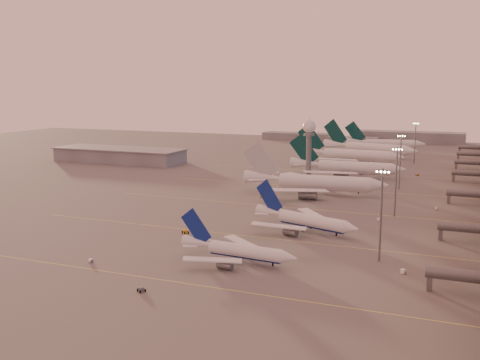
% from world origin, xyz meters
% --- Properties ---
extents(ground, '(700.00, 700.00, 0.00)m').
position_xyz_m(ground, '(0.00, 0.00, 0.00)').
color(ground, '#555353').
rests_on(ground, ground).
extents(taxiway_markings, '(180.00, 185.25, 0.02)m').
position_xyz_m(taxiway_markings, '(30.00, 56.00, 0.01)').
color(taxiway_markings, '#EEE954').
rests_on(taxiway_markings, ground).
extents(hangar, '(82.00, 27.00, 8.50)m').
position_xyz_m(hangar, '(-120.00, 140.00, 4.32)').
color(hangar, slate).
rests_on(hangar, ground).
extents(radar_tower, '(6.40, 6.40, 31.10)m').
position_xyz_m(radar_tower, '(5.00, 120.00, 20.95)').
color(radar_tower, slate).
rests_on(radar_tower, ground).
extents(mast_a, '(3.60, 0.56, 25.00)m').
position_xyz_m(mast_a, '(58.00, 0.00, 13.74)').
color(mast_a, slate).
rests_on(mast_a, ground).
extents(mast_b, '(3.60, 0.56, 25.00)m').
position_xyz_m(mast_b, '(55.00, 55.00, 13.74)').
color(mast_b, slate).
rests_on(mast_b, ground).
extents(mast_c, '(3.60, 0.56, 25.00)m').
position_xyz_m(mast_c, '(50.00, 110.00, 13.74)').
color(mast_c, slate).
rests_on(mast_c, ground).
extents(mast_d, '(3.60, 0.56, 25.00)m').
position_xyz_m(mast_d, '(48.00, 200.00, 13.74)').
color(mast_d, slate).
rests_on(mast_d, ground).
extents(distant_horizon, '(165.00, 37.50, 9.00)m').
position_xyz_m(distant_horizon, '(2.62, 325.14, 3.89)').
color(distant_horizon, slate).
rests_on(distant_horizon, ground).
extents(narrowbody_near, '(34.19, 27.21, 13.36)m').
position_xyz_m(narrowbody_near, '(23.48, -15.44, 2.70)').
color(narrowbody_near, white).
rests_on(narrowbody_near, ground).
extents(narrowbody_mid, '(37.79, 29.66, 15.29)m').
position_xyz_m(narrowbody_mid, '(31.15, 22.35, 3.10)').
color(narrowbody_mid, white).
rests_on(narrowbody_mid, ground).
extents(widebody_white, '(62.97, 50.26, 22.15)m').
position_xyz_m(widebody_white, '(17.79, 84.26, 3.84)').
color(widebody_white, white).
rests_on(widebody_white, ground).
extents(greentail_a, '(59.67, 48.17, 21.67)m').
position_xyz_m(greentail_a, '(20.93, 135.49, 3.83)').
color(greentail_a, white).
rests_on(greentail_a, ground).
extents(greentail_b, '(64.96, 52.29, 23.59)m').
position_xyz_m(greentail_b, '(12.84, 183.39, 4.17)').
color(greentail_b, white).
rests_on(greentail_b, ground).
extents(greentail_c, '(64.79, 51.66, 24.04)m').
position_xyz_m(greentail_c, '(17.52, 222.58, 4.25)').
color(greentail_c, white).
rests_on(greentail_c, ground).
extents(greentail_d, '(56.99, 45.74, 20.77)m').
position_xyz_m(greentail_d, '(21.65, 266.18, 3.67)').
color(greentail_d, white).
rests_on(greentail_d, ground).
extents(gsv_truck_a, '(4.86, 1.98, 1.93)m').
position_xyz_m(gsv_truck_a, '(-12.08, -30.47, 0.99)').
color(gsv_truck_a, white).
rests_on(gsv_truck_a, ground).
extents(gsv_tug_near, '(3.64, 4.14, 1.01)m').
position_xyz_m(gsv_tug_near, '(11.67, -43.79, 0.52)').
color(gsv_tug_near, '#55575A').
rests_on(gsv_tug_near, ground).
extents(gsv_catering_a, '(5.64, 3.30, 4.34)m').
position_xyz_m(gsv_catering_a, '(65.27, -8.16, 2.17)').
color(gsv_catering_a, white).
rests_on(gsv_catering_a, ground).
extents(gsv_tug_mid, '(4.63, 4.05, 1.14)m').
position_xyz_m(gsv_tug_mid, '(-3.01, 5.12, 0.58)').
color(gsv_tug_mid, gold).
rests_on(gsv_tug_mid, ground).
extents(gsv_truck_b, '(5.59, 3.82, 2.13)m').
position_xyz_m(gsv_truck_b, '(51.37, 45.20, 1.09)').
color(gsv_truck_b, white).
rests_on(gsv_truck_b, ground).
extents(gsv_truck_c, '(5.85, 3.22, 2.24)m').
position_xyz_m(gsv_truck_c, '(-0.82, 69.53, 1.14)').
color(gsv_truck_c, gold).
rests_on(gsv_truck_c, ground).
extents(gsv_catering_b, '(5.00, 2.58, 4.00)m').
position_xyz_m(gsv_catering_b, '(68.35, 71.75, 2.00)').
color(gsv_catering_b, white).
rests_on(gsv_catering_b, ground).
extents(gsv_truck_d, '(3.83, 6.57, 2.50)m').
position_xyz_m(gsv_truck_d, '(-14.48, 130.88, 1.28)').
color(gsv_truck_d, white).
rests_on(gsv_truck_d, ground).
extents(gsv_tug_hangar, '(3.32, 2.42, 0.85)m').
position_xyz_m(gsv_tug_hangar, '(54.08, 153.79, 0.44)').
color(gsv_tug_hangar, gold).
rests_on(gsv_tug_hangar, ground).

